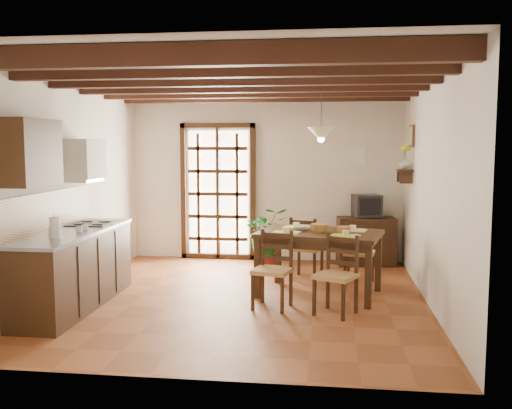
% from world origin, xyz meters
% --- Properties ---
extents(ground_plane, '(5.00, 5.00, 0.00)m').
position_xyz_m(ground_plane, '(0.00, 0.00, 0.00)').
color(ground_plane, brown).
extents(room_shell, '(4.52, 5.02, 2.81)m').
position_xyz_m(room_shell, '(0.00, 0.00, 1.82)').
color(room_shell, silver).
rests_on(room_shell, ground_plane).
extents(ceiling_beams, '(4.50, 4.34, 0.20)m').
position_xyz_m(ceiling_beams, '(0.00, 0.00, 2.69)').
color(ceiling_beams, black).
rests_on(ceiling_beams, room_shell).
extents(french_door, '(1.26, 0.11, 2.32)m').
position_xyz_m(french_door, '(-0.80, 2.45, 1.18)').
color(french_door, white).
rests_on(french_door, ground_plane).
extents(kitchen_counter, '(0.64, 2.25, 1.38)m').
position_xyz_m(kitchen_counter, '(-1.96, -0.60, 0.47)').
color(kitchen_counter, black).
rests_on(kitchen_counter, ground_plane).
extents(upper_cabinet, '(0.35, 0.80, 0.70)m').
position_xyz_m(upper_cabinet, '(-2.08, -1.30, 1.85)').
color(upper_cabinet, black).
rests_on(upper_cabinet, room_shell).
extents(range_hood, '(0.38, 0.60, 0.54)m').
position_xyz_m(range_hood, '(-2.05, -0.05, 1.73)').
color(range_hood, white).
rests_on(range_hood, room_shell).
extents(counter_items, '(0.50, 1.43, 0.25)m').
position_xyz_m(counter_items, '(-1.95, -0.51, 0.96)').
color(counter_items, black).
rests_on(counter_items, kitchen_counter).
extents(dining_table, '(1.69, 1.28, 0.82)m').
position_xyz_m(dining_table, '(0.93, 0.32, 0.72)').
color(dining_table, '#352211').
rests_on(dining_table, ground_plane).
extents(chair_near_left, '(0.50, 0.49, 0.91)m').
position_xyz_m(chair_near_left, '(0.39, -0.35, 0.29)').
color(chair_near_left, tan).
rests_on(chair_near_left, ground_plane).
extents(chair_near_right, '(0.55, 0.54, 0.91)m').
position_xyz_m(chair_near_right, '(1.13, -0.52, 0.28)').
color(chair_near_right, tan).
rests_on(chair_near_right, ground_plane).
extents(chair_far_left, '(0.52, 0.50, 0.90)m').
position_xyz_m(chair_far_left, '(0.73, 1.16, 0.28)').
color(chair_far_left, tan).
rests_on(chair_far_left, ground_plane).
extents(chair_far_right, '(0.46, 0.45, 0.86)m').
position_xyz_m(chair_far_right, '(1.47, 0.99, 0.27)').
color(chair_far_right, tan).
rests_on(chair_far_right, ground_plane).
extents(table_setting, '(1.10, 0.74, 0.10)m').
position_xyz_m(table_setting, '(0.93, 0.32, 0.93)').
color(table_setting, yellow).
rests_on(table_setting, dining_table).
extents(table_bowl, '(0.25, 0.25, 0.05)m').
position_xyz_m(table_bowl, '(0.68, 0.43, 0.85)').
color(table_bowl, white).
rests_on(table_bowl, dining_table).
extents(sideboard, '(0.95, 0.52, 0.77)m').
position_xyz_m(sideboard, '(1.65, 2.23, 0.38)').
color(sideboard, black).
rests_on(sideboard, ground_plane).
extents(crt_tv, '(0.49, 0.46, 0.35)m').
position_xyz_m(crt_tv, '(1.65, 2.22, 0.96)').
color(crt_tv, black).
rests_on(crt_tv, sideboard).
extents(fuse_box, '(0.25, 0.03, 0.32)m').
position_xyz_m(fuse_box, '(1.50, 2.48, 1.75)').
color(fuse_box, white).
rests_on(fuse_box, room_shell).
extents(plant_pot, '(0.36, 0.36, 0.22)m').
position_xyz_m(plant_pot, '(0.06, 1.96, 0.11)').
color(plant_pot, maroon).
rests_on(plant_pot, ground_plane).
extents(potted_plant, '(2.19, 2.04, 1.98)m').
position_xyz_m(potted_plant, '(0.06, 1.96, 0.57)').
color(potted_plant, '#144C19').
rests_on(potted_plant, ground_plane).
extents(wall_shelf, '(0.20, 0.42, 0.20)m').
position_xyz_m(wall_shelf, '(2.14, 1.60, 1.51)').
color(wall_shelf, black).
rests_on(wall_shelf, room_shell).
extents(shelf_vase, '(0.15, 0.15, 0.15)m').
position_xyz_m(shelf_vase, '(2.14, 1.60, 1.65)').
color(shelf_vase, '#B2BFB2').
rests_on(shelf_vase, wall_shelf).
extents(shelf_flowers, '(0.14, 0.14, 0.36)m').
position_xyz_m(shelf_flowers, '(2.14, 1.60, 1.86)').
color(shelf_flowers, yellow).
rests_on(shelf_flowers, shelf_vase).
extents(framed_picture, '(0.03, 0.32, 0.32)m').
position_xyz_m(framed_picture, '(2.22, 1.60, 2.05)').
color(framed_picture, brown).
rests_on(framed_picture, room_shell).
extents(pendant_lamp, '(0.36, 0.36, 0.84)m').
position_xyz_m(pendant_lamp, '(0.93, 0.42, 2.08)').
color(pendant_lamp, black).
rests_on(pendant_lamp, room_shell).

